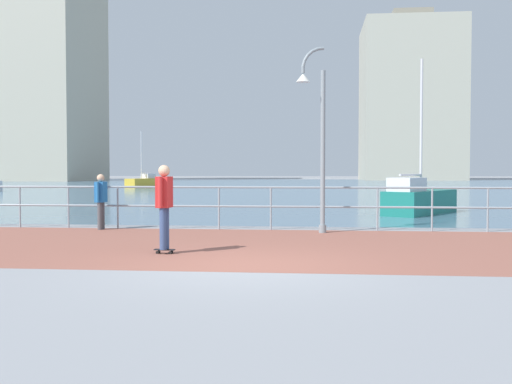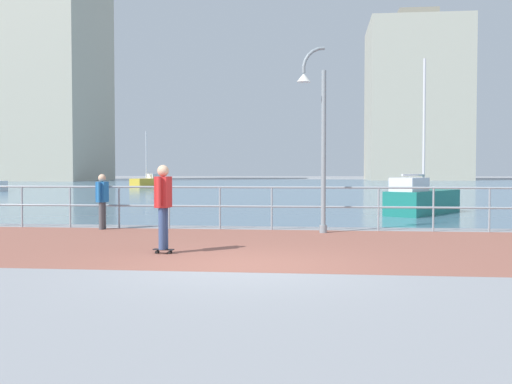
% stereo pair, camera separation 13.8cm
% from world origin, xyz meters
% --- Properties ---
extents(ground, '(220.00, 220.00, 0.00)m').
position_xyz_m(ground, '(0.00, 40.00, 0.00)').
color(ground, gray).
extents(brick_paving, '(28.00, 6.65, 0.01)m').
position_xyz_m(brick_paving, '(0.00, 2.72, 0.00)').
color(brick_paving, '#935647').
rests_on(brick_paving, ground).
extents(harbor_water, '(180.00, 88.00, 0.00)m').
position_xyz_m(harbor_water, '(0.00, 51.04, 0.00)').
color(harbor_water, slate).
rests_on(harbor_water, ground).
extents(waterfront_railing, '(25.25, 0.06, 1.17)m').
position_xyz_m(waterfront_railing, '(-0.00, 6.04, 0.80)').
color(waterfront_railing, '#8C99A3').
rests_on(waterfront_railing, ground).
extents(lamppost, '(0.78, 0.49, 4.70)m').
position_xyz_m(lamppost, '(1.20, 5.37, 2.60)').
color(lamppost, gray).
rests_on(lamppost, ground).
extents(skateboarder, '(0.41, 0.56, 1.69)m').
position_xyz_m(skateboarder, '(-1.68, 1.30, 1.02)').
color(skateboarder, black).
rests_on(skateboarder, ground).
extents(bystander, '(0.25, 0.55, 1.49)m').
position_xyz_m(bystander, '(-4.54, 5.69, 0.86)').
color(bystander, '#4C4C51').
rests_on(bystander, ground).
extents(sailboat_navy, '(3.20, 4.04, 5.62)m').
position_xyz_m(sailboat_navy, '(4.93, 12.27, 0.54)').
color(sailboat_navy, '#197266').
rests_on(sailboat_navy, ground).
extents(sailboat_ivory, '(2.32, 3.95, 5.30)m').
position_xyz_m(sailboat_ivory, '(-15.23, 45.72, 0.51)').
color(sailboat_ivory, gold).
rests_on(sailboat_ivory, ground).
extents(tower_brick, '(15.57, 15.46, 27.47)m').
position_xyz_m(tower_brick, '(16.76, 90.83, 12.90)').
color(tower_brick, '#B2AD99').
rests_on(tower_brick, ground).
extents(tower_glass, '(16.82, 17.26, 41.04)m').
position_xyz_m(tower_glass, '(-41.66, 79.00, 19.69)').
color(tower_glass, '#B2AD99').
rests_on(tower_glass, ground).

